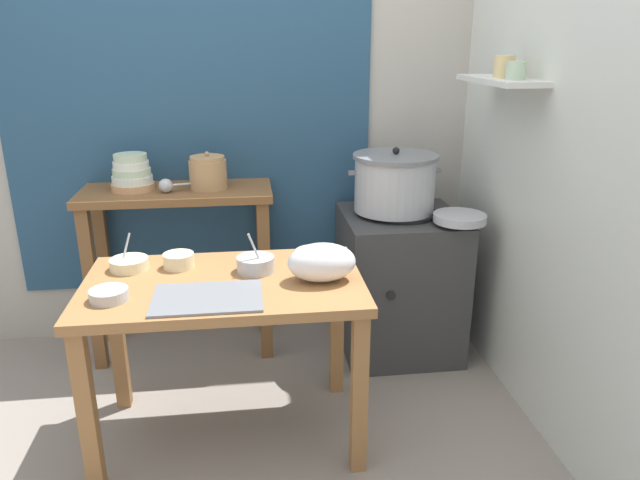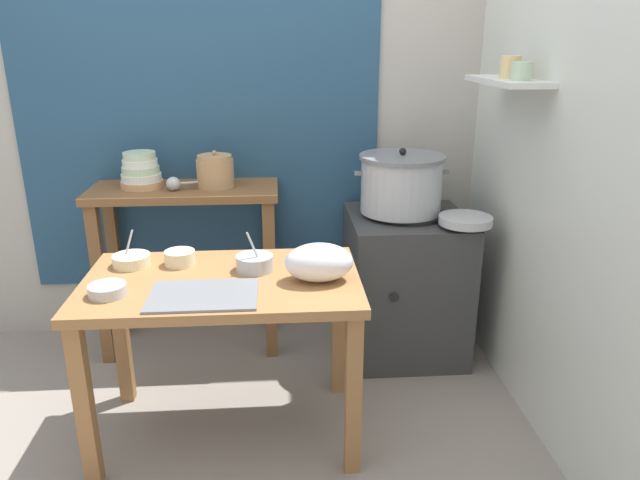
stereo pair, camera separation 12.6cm
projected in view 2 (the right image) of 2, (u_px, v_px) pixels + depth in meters
ground_plane at (225, 436)px, 2.55m from camera, size 9.00×9.00×0.00m
wall_back at (244, 101)px, 3.17m from camera, size 4.40×0.12×2.60m
wall_right at (557, 122)px, 2.42m from camera, size 0.30×3.20×2.60m
prep_table at (223, 304)px, 2.39m from camera, size 1.10×0.66×0.72m
back_shelf_table at (187, 228)px, 3.10m from camera, size 0.96×0.40×0.90m
stove_block at (405, 284)px, 3.15m from camera, size 0.60×0.61×0.78m
steamer_pot at (401, 184)px, 2.99m from camera, size 0.48×0.43×0.33m
clay_pot at (215, 171)px, 3.01m from camera, size 0.19×0.19×0.19m
bowl_stack_enamel at (141, 172)px, 3.00m from camera, size 0.21×0.21×0.18m
ladle at (176, 184)px, 2.96m from camera, size 0.28×0.10×0.07m
serving_tray at (203, 295)px, 2.19m from camera, size 0.40×0.28×0.01m
plastic_bag at (319, 262)px, 2.31m from camera, size 0.27×0.18×0.15m
wide_pan at (466, 220)px, 2.83m from camera, size 0.26×0.26×0.04m
prep_bowl_0 at (131, 260)px, 2.48m from camera, size 0.16×0.16×0.15m
prep_bowl_1 at (180, 257)px, 2.49m from camera, size 0.13×0.13×0.06m
prep_bowl_2 at (315, 254)px, 2.55m from camera, size 0.17×0.17×0.04m
prep_bowl_3 at (255, 262)px, 2.43m from camera, size 0.15×0.15×0.17m
prep_bowl_4 at (107, 290)px, 2.19m from camera, size 0.14×0.14×0.04m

